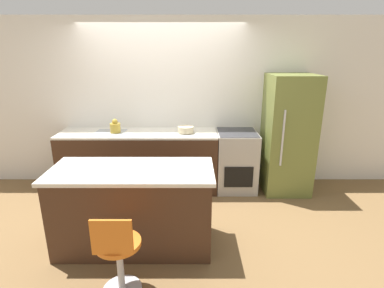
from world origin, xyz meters
TOP-DOWN VIEW (x-y plane):
  - ground_plane at (0.00, 0.00)m, footprint 14.00×14.00m
  - wall_back at (0.00, 0.68)m, footprint 8.00×0.06m
  - back_counter at (-0.36, 0.34)m, footprint 2.39×0.63m
  - kitchen_island at (-0.17, -1.13)m, footprint 1.73×0.74m
  - oven_range at (1.15, 0.33)m, footprint 0.61×0.64m
  - refrigerator at (1.91, 0.30)m, footprint 0.68×0.72m
  - stool_chair at (-0.18, -1.86)m, footprint 0.40×0.40m
  - kettle at (-0.69, 0.30)m, footprint 0.15×0.15m
  - mixing_bowl at (0.37, 0.30)m, footprint 0.24×0.24m

SIDE VIEW (x-z plane):
  - ground_plane at x=0.00m, z-range 0.00..0.00m
  - stool_chair at x=-0.18m, z-range -0.03..0.82m
  - back_counter at x=-0.36m, z-range 0.00..0.92m
  - kitchen_island at x=-0.17m, z-range 0.00..0.92m
  - oven_range at x=1.15m, z-range 0.00..0.92m
  - refrigerator at x=1.91m, z-range 0.00..1.78m
  - mixing_bowl at x=0.37m, z-range 0.92..1.02m
  - kettle at x=-0.69m, z-range 0.91..1.12m
  - wall_back at x=0.00m, z-range 0.00..2.60m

